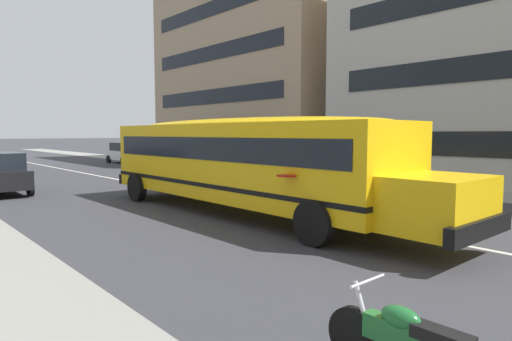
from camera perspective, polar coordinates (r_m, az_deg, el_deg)
The scene contains 7 objects.
ground_plane at distance 15.38m, azimuth -3.17°, elevation -4.04°, with size 400.00×400.00×0.00m, color #38383D.
sidewalk_far at distance 21.50m, azimuth 14.65°, elevation -1.62°, with size 120.00×3.00×0.01m, color gray.
lane_centreline at distance 15.38m, azimuth -3.17°, elevation -4.03°, with size 110.00×0.16×0.01m, color silver.
school_bus at distance 12.81m, azimuth -1.81°, elevation 1.74°, with size 12.67×2.99×2.83m.
parked_car_white_past_driveway at distance 36.26m, azimuth -16.73°, elevation 2.26°, with size 3.92×1.93×1.64m.
box_truck at distance 27.45m, azimuth -8.25°, elevation 3.08°, with size 6.08×2.56×2.82m.
apartment_block_far_left at distance 37.67m, azimuth 2.74°, elevation 13.85°, with size 17.83×13.25×16.50m.
Camera 1 is at (11.97, -9.35, 2.39)m, focal length 30.57 mm.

